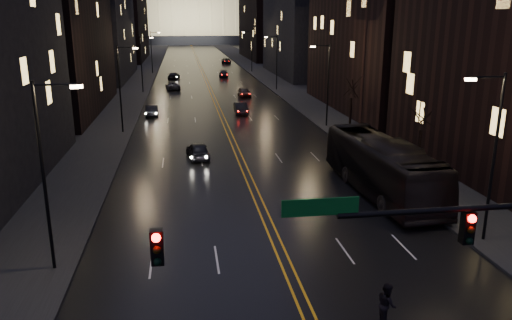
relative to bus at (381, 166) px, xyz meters
name	(u,v)px	position (x,y,z in m)	size (l,w,h in m)	color
road	(198,62)	(-8.50, 111.70, -1.89)	(20.00, 320.00, 0.02)	black
sidewalk_left	(147,62)	(-22.50, 111.70, -1.82)	(8.00, 320.00, 0.16)	black
sidewalk_right	(248,61)	(5.50, 111.70, -1.82)	(8.00, 320.00, 0.16)	black
center_line	(198,62)	(-8.50, 111.70, -1.87)	(0.62, 320.00, 0.01)	orange
building_left_far	(96,27)	(-29.50, 73.70, 8.10)	(12.00, 34.00, 20.00)	black
building_left_dist	(122,17)	(-29.50, 121.70, 10.10)	(12.00, 40.00, 24.00)	black
building_right_mid	(305,12)	(12.50, 73.70, 11.10)	(12.00, 34.00, 26.00)	black
building_right_dist	(266,21)	(12.50, 121.70, 9.10)	(12.00, 40.00, 22.00)	black
capitol	(189,7)	(-8.50, 231.70, 15.26)	(90.00, 50.00, 58.50)	black
streetlamp_right_near	(492,150)	(2.31, -8.30, 3.19)	(2.13, 0.25, 9.00)	black
streetlamp_left_near	(47,168)	(-19.31, -8.30, 3.19)	(2.13, 0.25, 9.00)	black
streetlamp_right_mid	(326,81)	(2.31, 21.70, 3.19)	(2.13, 0.25, 9.00)	black
streetlamp_left_mid	(121,85)	(-19.31, 21.70, 3.19)	(2.13, 0.25, 9.00)	black
streetlamp_right_far	(276,60)	(2.31, 51.70, 3.19)	(2.13, 0.25, 9.00)	black
streetlamp_left_far	(142,61)	(-19.31, 51.70, 3.19)	(2.13, 0.25, 9.00)	black
streetlamp_right_dist	(251,49)	(2.31, 81.70, 3.19)	(2.13, 0.25, 9.00)	black
streetlamp_left_dist	(152,50)	(-19.31, 81.70, 3.19)	(2.13, 0.25, 9.00)	black
tree_right_mid	(422,116)	(4.50, 3.70, 2.63)	(2.40, 2.40, 6.65)	black
tree_right_far	(352,88)	(4.50, 19.70, 2.63)	(2.40, 2.40, 6.65)	black
bus	(381,166)	(0.00, 0.00, 0.00)	(3.19, 13.62, 3.79)	black
oncoming_car_a	(198,150)	(-12.06, 10.64, -1.19)	(1.67, 4.15, 1.41)	black
oncoming_car_b	(152,110)	(-17.00, 31.07, -1.20)	(1.48, 4.25, 1.40)	black
oncoming_car_c	(173,86)	(-14.77, 55.04, -1.24)	(2.18, 4.72, 1.31)	black
oncoming_car_d	(174,76)	(-14.77, 70.23, -1.21)	(1.93, 4.74, 1.38)	black
receding_car_a	(241,108)	(-6.00, 30.82, -1.19)	(1.50, 4.30, 1.42)	black
receding_car_b	(244,92)	(-3.81, 44.99, -1.18)	(1.69, 4.21, 1.43)	black
receding_car_c	(224,74)	(-4.67, 72.27, -1.23)	(1.86, 4.59, 1.33)	black
receding_car_d	(226,61)	(-1.22, 104.91, -1.18)	(2.39, 5.19, 1.44)	black
pedestrian_b	(387,304)	(-5.65, -14.71, -1.01)	(0.87, 0.48, 1.78)	black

